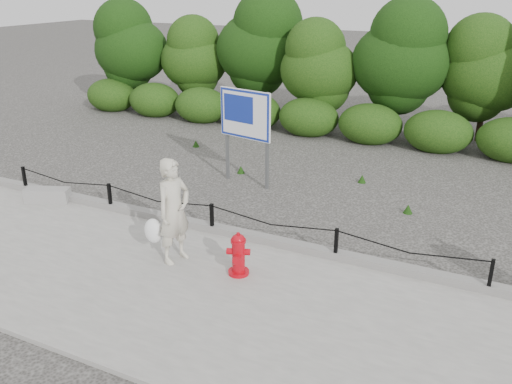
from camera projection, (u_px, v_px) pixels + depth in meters
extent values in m
plane|color=#2D2B28|center=(212.00, 236.00, 10.57)|extent=(90.00, 90.00, 0.00)
cube|color=gray|center=(151.00, 282.00, 8.89)|extent=(14.00, 4.00, 0.08)
cube|color=slate|center=(214.00, 228.00, 10.56)|extent=(14.00, 0.22, 0.14)
cube|color=black|center=(25.00, 179.00, 12.48)|extent=(0.06, 0.06, 0.60)
cube|color=black|center=(110.00, 197.00, 11.46)|extent=(0.06, 0.06, 0.60)
cube|color=black|center=(212.00, 218.00, 10.43)|extent=(0.06, 0.06, 0.60)
cube|color=black|center=(336.00, 244.00, 9.41)|extent=(0.06, 0.06, 0.60)
cube|color=black|center=(490.00, 277.00, 8.39)|extent=(0.06, 0.06, 0.60)
cylinder|color=black|center=(64.00, 178.00, 11.89)|extent=(2.50, 0.02, 0.02)
cylinder|color=black|center=(158.00, 197.00, 10.86)|extent=(2.50, 0.02, 0.02)
cylinder|color=black|center=(271.00, 220.00, 9.84)|extent=(2.50, 0.02, 0.02)
cylinder|color=black|center=(410.00, 248.00, 8.82)|extent=(2.50, 0.02, 0.02)
cylinder|color=black|center=(134.00, 82.00, 20.87)|extent=(0.18, 0.18, 1.97)
ellipsoid|color=#224C11|center=(131.00, 45.00, 20.37)|extent=(2.91, 2.52, 3.15)
cylinder|color=black|center=(195.00, 89.00, 20.23)|extent=(0.18, 0.18, 1.70)
ellipsoid|color=#224C11|center=(194.00, 56.00, 19.80)|extent=(2.52, 2.18, 2.73)
cylinder|color=black|center=(260.00, 86.00, 19.46)|extent=(0.18, 0.18, 2.15)
ellipsoid|color=#224C11|center=(260.00, 43.00, 18.91)|extent=(3.18, 2.75, 3.44)
cylinder|color=black|center=(318.00, 103.00, 17.85)|extent=(0.18, 0.18, 1.74)
ellipsoid|color=#224C11|center=(319.00, 65.00, 17.40)|extent=(2.57, 2.23, 2.78)
cylinder|color=black|center=(397.00, 103.00, 17.10)|extent=(0.18, 0.18, 2.07)
ellipsoid|color=#224C11|center=(401.00, 56.00, 16.57)|extent=(3.06, 2.64, 3.31)
cylinder|color=black|center=(482.00, 112.00, 16.45)|extent=(0.18, 0.18, 1.84)
ellipsoid|color=#224C11|center=(489.00, 69.00, 15.98)|extent=(2.72, 2.36, 2.94)
cylinder|color=#B80612|center=(239.00, 272.00, 9.06)|extent=(0.46, 0.46, 0.06)
cylinder|color=#B80612|center=(238.00, 256.00, 8.95)|extent=(0.28, 0.28, 0.53)
cylinder|color=#B80612|center=(238.00, 241.00, 8.84)|extent=(0.33, 0.33, 0.05)
ellipsoid|color=#B80612|center=(238.00, 239.00, 8.83)|extent=(0.29, 0.29, 0.17)
cylinder|color=#B80612|center=(238.00, 234.00, 8.80)|extent=(0.08, 0.08, 0.05)
cylinder|color=#B80612|center=(230.00, 251.00, 8.93)|extent=(0.13, 0.14, 0.11)
cylinder|color=#B80612|center=(247.00, 252.00, 8.90)|extent=(0.13, 0.14, 0.11)
cylinder|color=#B80612|center=(237.00, 259.00, 8.79)|extent=(0.18, 0.16, 0.15)
cylinder|color=slate|center=(233.00, 262.00, 8.87)|extent=(0.01, 0.05, 0.11)
imported|color=beige|center=(174.00, 211.00, 9.18)|extent=(0.59, 0.76, 1.86)
ellipsoid|color=white|center=(153.00, 231.00, 9.34)|extent=(0.33, 0.26, 0.45)
cube|color=gray|center=(47.00, 195.00, 11.94)|extent=(1.02, 0.69, 0.31)
cube|color=slate|center=(227.00, 134.00, 13.21)|extent=(0.08, 0.08, 2.31)
cube|color=slate|center=(267.00, 142.00, 12.52)|extent=(0.08, 0.08, 2.31)
cube|color=white|center=(245.00, 114.00, 12.62)|extent=(1.43, 0.33, 1.16)
cube|color=navy|center=(244.00, 115.00, 12.60)|extent=(1.39, 0.28, 1.12)
cube|color=navy|center=(238.00, 109.00, 12.65)|extent=(0.85, 0.18, 0.64)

